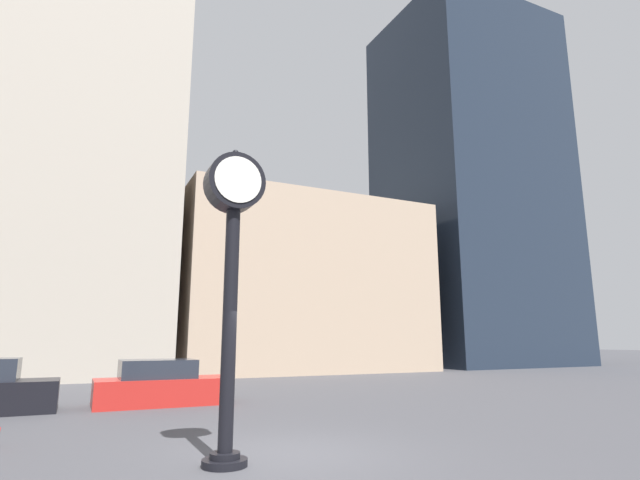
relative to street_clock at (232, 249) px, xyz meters
name	(u,v)px	position (x,y,z in m)	size (l,w,h in m)	color
ground_plane	(287,455)	(1.24, 0.37, -3.58)	(200.00, 200.00, 0.00)	#424247
building_tall_tower	(46,100)	(-5.28, 24.37, 12.92)	(15.23, 12.00, 33.00)	#ADA393
building_storefront_row	(292,288)	(11.23, 24.37, 2.06)	(16.61, 12.00, 11.29)	tan
building_glass_modern	(469,187)	(28.35, 24.37, 11.93)	(13.71, 12.00, 31.03)	#1E2838
street_clock	(232,249)	(0.00, 0.00, 0.00)	(1.04, 0.74, 5.44)	black
car_red	(162,386)	(0.25, 8.60, -2.99)	(4.15, 1.87, 1.40)	red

